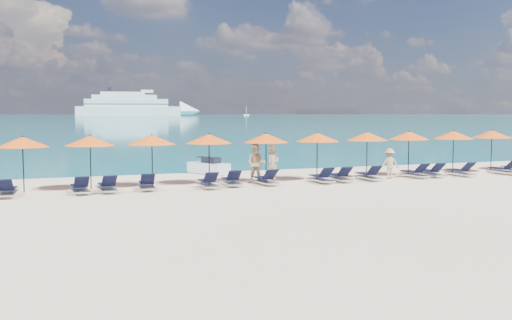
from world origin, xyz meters
name	(u,v)px	position (x,y,z in m)	size (l,w,h in m)	color
ground	(284,198)	(0.00, 0.00, 0.00)	(1400.00, 1400.00, 0.00)	beige
sea	(54,115)	(0.00, 660.00, 0.01)	(1600.00, 1300.00, 0.01)	#1FA9B2
cruise_ship	(140,107)	(81.98, 567.71, 8.96)	(125.19, 40.68, 34.43)	white
sailboat_near	(172,115)	(117.81, 579.71, 1.10)	(5.84, 1.95, 10.71)	white
sailboat_far	(246,115)	(185.98, 536.66, 1.04)	(5.55, 1.85, 10.18)	white
jetski	(209,167)	(-0.33, 9.23, 0.35)	(1.88, 2.57, 0.86)	silver
beachgoer_a	(273,164)	(1.37, 4.49, 0.87)	(0.64, 0.42, 1.75)	tan
beachgoer_b	(256,164)	(0.60, 4.56, 0.90)	(0.87, 0.50, 1.79)	tan
beachgoer_c	(390,164)	(7.28, 4.11, 0.73)	(0.94, 0.44, 1.46)	tan
umbrella_3	(22,142)	(-9.14, 5.06, 2.02)	(2.10, 2.10, 2.28)	black
umbrella_4	(90,141)	(-6.54, 5.17, 2.02)	(2.10, 2.10, 2.28)	black
umbrella_5	(152,140)	(-3.98, 5.17, 2.02)	(2.10, 2.10, 2.28)	black
umbrella_6	(209,139)	(-1.43, 5.20, 2.02)	(2.10, 2.10, 2.28)	black
umbrella_7	(266,138)	(1.22, 4.98, 2.02)	(2.10, 2.10, 2.28)	black
umbrella_8	(317,137)	(3.83, 4.98, 2.02)	(2.10, 2.10, 2.28)	black
umbrella_9	(367,136)	(6.62, 5.10, 2.02)	(2.10, 2.10, 2.28)	black
umbrella_10	(409,136)	(9.11, 5.16, 2.02)	(2.10, 2.10, 2.28)	black
umbrella_11	(454,135)	(11.73, 4.97, 2.02)	(2.10, 2.10, 2.28)	black
umbrella_12	(492,134)	(14.48, 5.22, 2.02)	(2.10, 2.10, 2.28)	black
lounger_5	(7,191)	(-9.69, 3.92, 0.24)	(0.74, 1.74, 0.66)	silver
lounger_6	(80,188)	(-7.05, 3.89, 0.24)	(0.73, 1.74, 0.66)	silver
lounger_7	(107,187)	(-6.00, 3.89, 0.24)	(0.71, 1.73, 0.66)	silver
lounger_8	(147,185)	(-4.42, 4.01, 0.24)	(0.75, 1.74, 0.66)	silver
lounger_9	(208,183)	(-1.90, 3.70, 0.24)	(0.67, 1.72, 0.66)	silver
lounger_10	(231,181)	(-0.76, 4.06, 0.24)	(0.73, 1.74, 0.66)	silver
lounger_11	(265,180)	(0.76, 3.89, 0.24)	(0.78, 1.75, 0.66)	silver
lounger_12	(321,178)	(3.42, 3.72, 0.24)	(0.63, 1.70, 0.66)	silver
lounger_13	(340,177)	(4.44, 3.84, 0.24)	(0.72, 1.73, 0.66)	silver
lounger_14	(368,175)	(5.95, 3.82, 0.24)	(0.69, 1.72, 0.66)	silver
lounger_15	(415,173)	(8.63, 3.93, 0.24)	(0.69, 1.73, 0.66)	silver
lounger_16	(432,172)	(9.64, 3.98, 0.24)	(0.71, 1.73, 0.66)	silver
lounger_17	(461,171)	(11.24, 3.78, 0.24)	(0.66, 1.71, 0.66)	silver
lounger_18	(503,170)	(13.92, 3.73, 0.24)	(0.65, 1.71, 0.66)	silver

